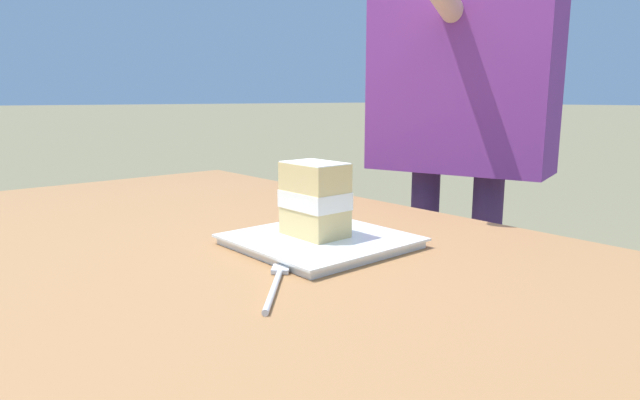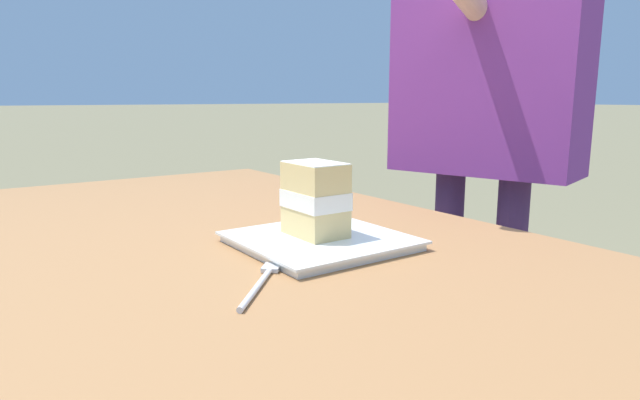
{
  "view_description": "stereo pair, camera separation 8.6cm",
  "coord_description": "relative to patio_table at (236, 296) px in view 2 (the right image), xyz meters",
  "views": [
    {
      "loc": [
        -0.74,
        0.45,
        1.01
      ],
      "look_at": [
        -0.1,
        -0.1,
        0.85
      ],
      "focal_mm": 30.45,
      "sensor_mm": 36.0,
      "label": 1
    },
    {
      "loc": [
        -0.79,
        0.38,
        1.01
      ],
      "look_at": [
        -0.1,
        -0.1,
        0.85
      ],
      "focal_mm": 30.45,
      "sensor_mm": 36.0,
      "label": 2
    }
  ],
  "objects": [
    {
      "name": "dessert_plate",
      "position": [
        -0.1,
        -0.1,
        0.1
      ],
      "size": [
        0.25,
        0.25,
        0.02
      ],
      "color": "white",
      "rests_on": "patio_table"
    },
    {
      "name": "patio_table",
      "position": [
        0.0,
        0.0,
        0.0
      ],
      "size": [
        1.66,
        0.92,
        0.78
      ],
      "color": "olive",
      "rests_on": "ground"
    },
    {
      "name": "diner_person",
      "position": [
        0.08,
        -0.73,
        0.41
      ],
      "size": [
        0.48,
        0.62,
        1.63
      ],
      "color": "#452855",
      "rests_on": "ground"
    },
    {
      "name": "dessert_fork",
      "position": [
        -0.21,
        0.06,
        0.1
      ],
      "size": [
        0.13,
        0.13,
        0.01
      ],
      "color": "silver",
      "rests_on": "patio_table"
    },
    {
      "name": "cake_slice",
      "position": [
        -0.09,
        -0.1,
        0.17
      ],
      "size": [
        0.1,
        0.08,
        0.12
      ],
      "color": "#E0C17A",
      "rests_on": "dessert_plate"
    }
  ]
}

